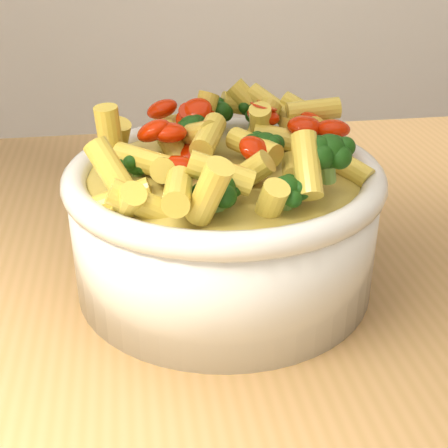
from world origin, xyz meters
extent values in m
cube|color=#A57846|center=(0.00, 0.00, 0.88)|extent=(1.20, 0.80, 0.04)
cylinder|color=silver|center=(0.03, -0.03, 0.95)|extent=(0.26, 0.26, 0.10)
ellipsoid|color=silver|center=(0.03, -0.03, 0.92)|extent=(0.24, 0.24, 0.04)
torus|color=silver|center=(0.03, -0.03, 1.00)|extent=(0.27, 0.27, 0.02)
ellipsoid|color=gold|center=(0.03, -0.03, 1.00)|extent=(0.23, 0.23, 0.03)
camera|label=1|loc=(-0.04, -0.51, 1.21)|focal=50.00mm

